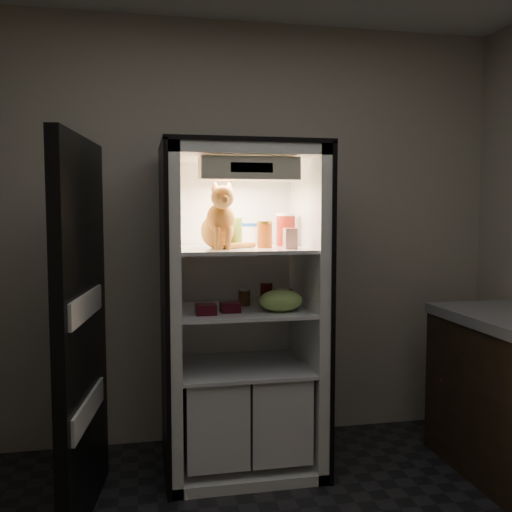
# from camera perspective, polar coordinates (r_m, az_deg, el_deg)

# --- Properties ---
(room_shell) EXTENTS (3.60, 3.60, 3.60)m
(room_shell) POSITION_cam_1_polar(r_m,az_deg,el_deg) (1.95, 5.44, 8.04)
(room_shell) COLOR white
(room_shell) RESTS_ON floor
(refrigerator) EXTENTS (0.90, 0.72, 1.88)m
(refrigerator) POSITION_cam_1_polar(r_m,az_deg,el_deg) (3.37, -1.59, -7.57)
(refrigerator) COLOR white
(refrigerator) RESTS_ON floor
(fridge_door) EXTENTS (0.17, 0.87, 1.85)m
(fridge_door) POSITION_cam_1_polar(r_m,az_deg,el_deg) (2.91, -17.00, -7.27)
(fridge_door) COLOR black
(fridge_door) RESTS_ON floor
(tabby_cat) EXTENTS (0.31, 0.36, 0.37)m
(tabby_cat) POSITION_cam_1_polar(r_m,az_deg,el_deg) (3.17, -3.70, 3.28)
(tabby_cat) COLOR #BC5618
(tabby_cat) RESTS_ON refrigerator
(parmesan_shaker) EXTENTS (0.07, 0.07, 0.17)m
(parmesan_shaker) POSITION_cam_1_polar(r_m,az_deg,el_deg) (3.24, -1.98, 2.35)
(parmesan_shaker) COLOR green
(parmesan_shaker) RESTS_ON refrigerator
(mayo_tub) EXTENTS (0.10, 0.10, 0.13)m
(mayo_tub) POSITION_cam_1_polar(r_m,az_deg,el_deg) (3.43, -0.69, 2.19)
(mayo_tub) COLOR white
(mayo_tub) RESTS_ON refrigerator
(salsa_jar) EXTENTS (0.09, 0.09, 0.15)m
(salsa_jar) POSITION_cam_1_polar(r_m,az_deg,el_deg) (3.22, 0.88, 2.18)
(salsa_jar) COLOR maroon
(salsa_jar) RESTS_ON refrigerator
(pepper_jar) EXTENTS (0.11, 0.11, 0.19)m
(pepper_jar) POSITION_cam_1_polar(r_m,az_deg,el_deg) (3.39, 2.99, 2.65)
(pepper_jar) COLOR maroon
(pepper_jar) RESTS_ON refrigerator
(cream_carton) EXTENTS (0.07, 0.07, 0.11)m
(cream_carton) POSITION_cam_1_polar(r_m,az_deg,el_deg) (3.13, 3.44, 1.75)
(cream_carton) COLOR silver
(cream_carton) RESTS_ON refrigerator
(soda_can_a) EXTENTS (0.07, 0.07, 0.14)m
(soda_can_a) POSITION_cam_1_polar(r_m,az_deg,el_deg) (3.40, 1.04, -3.74)
(soda_can_a) COLOR black
(soda_can_a) RESTS_ON refrigerator
(soda_can_b) EXTENTS (0.06, 0.06, 0.11)m
(soda_can_b) POSITION_cam_1_polar(r_m,az_deg,el_deg) (3.29, 2.31, -4.22)
(soda_can_b) COLOR black
(soda_can_b) RESTS_ON refrigerator
(soda_can_c) EXTENTS (0.06, 0.06, 0.12)m
(soda_can_c) POSITION_cam_1_polar(r_m,az_deg,el_deg) (3.25, 3.12, -4.28)
(soda_can_c) COLOR black
(soda_can_c) RESTS_ON refrigerator
(condiment_jar) EXTENTS (0.07, 0.07, 0.10)m
(condiment_jar) POSITION_cam_1_polar(r_m,az_deg,el_deg) (3.37, -1.18, -4.13)
(condiment_jar) COLOR #593219
(condiment_jar) RESTS_ON refrigerator
(grape_bag) EXTENTS (0.25, 0.18, 0.12)m
(grape_bag) POSITION_cam_1_polar(r_m,az_deg,el_deg) (3.17, 2.50, -4.47)
(grape_bag) COLOR #90BF59
(grape_bag) RESTS_ON refrigerator
(berry_box_left) EXTENTS (0.11, 0.11, 0.05)m
(berry_box_left) POSITION_cam_1_polar(r_m,az_deg,el_deg) (3.10, -5.03, -5.34)
(berry_box_left) COLOR #4E0D1A
(berry_box_left) RESTS_ON refrigerator
(berry_box_right) EXTENTS (0.11, 0.11, 0.05)m
(berry_box_right) POSITION_cam_1_polar(r_m,az_deg,el_deg) (3.17, -2.60, -5.13)
(berry_box_right) COLOR #4E0D1A
(berry_box_right) RESTS_ON refrigerator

